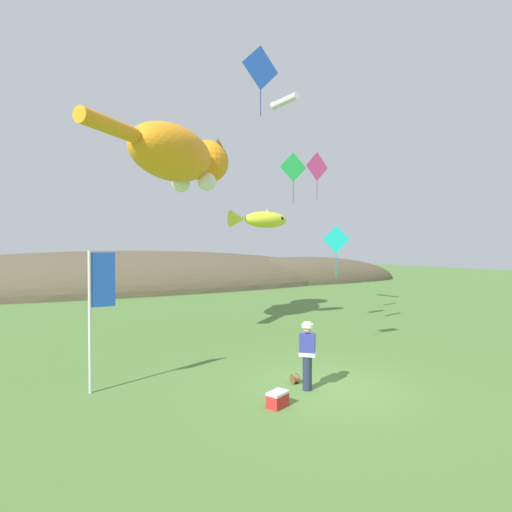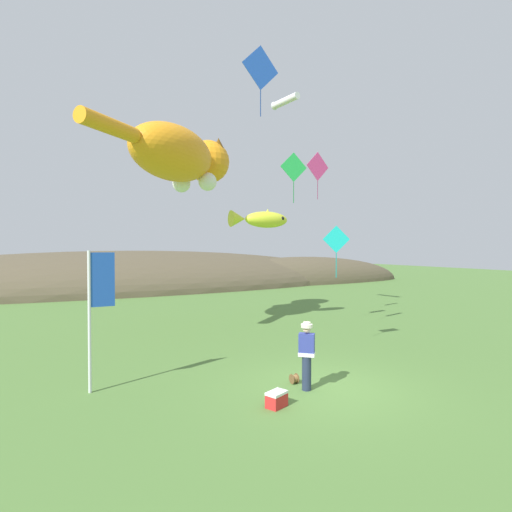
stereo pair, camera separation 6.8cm
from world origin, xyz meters
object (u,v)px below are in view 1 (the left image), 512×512
(kite_fish_windsock, at_px, (260,219))
(festival_attendant, at_px, (307,353))
(festival_banner_pole, at_px, (97,300))
(kite_diamond_pink, at_px, (317,167))
(kite_tube_streamer, at_px, (284,101))
(picnic_cooler, at_px, (278,399))
(kite_giant_cat, at_px, (181,157))
(kite_diamond_green, at_px, (293,168))
(kite_diamond_teal, at_px, (336,240))
(kite_diamond_blue, at_px, (261,68))
(kite_spool, at_px, (295,379))

(kite_fish_windsock, bearing_deg, festival_attendant, -110.60)
(festival_banner_pole, distance_m, kite_diamond_pink, 12.99)
(kite_tube_streamer, xyz_separation_m, kite_diamond_pink, (0.68, -1.97, -3.73))
(picnic_cooler, relative_size, kite_giant_cat, 0.08)
(festival_banner_pole, distance_m, kite_diamond_green, 10.16)
(festival_attendant, xyz_separation_m, kite_giant_cat, (-0.51, 9.29, 6.92))
(kite_tube_streamer, height_order, kite_diamond_teal, kite_tube_streamer)
(kite_tube_streamer, bearing_deg, kite_diamond_blue, -127.97)
(picnic_cooler, bearing_deg, festival_banner_pole, 140.37)
(kite_diamond_blue, distance_m, kite_diamond_teal, 6.52)
(festival_attendant, height_order, kite_giant_cat, kite_giant_cat)
(picnic_cooler, height_order, kite_diamond_blue, kite_diamond_blue)
(festival_attendant, relative_size, kite_diamond_green, 0.82)
(kite_spool, xyz_separation_m, kite_diamond_green, (3.41, 5.34, 7.00))
(festival_attendant, xyz_separation_m, kite_diamond_teal, (3.33, 2.96, 3.03))
(picnic_cooler, height_order, kite_tube_streamer, kite_tube_streamer)
(festival_banner_pole, relative_size, kite_tube_streamer, 1.87)
(festival_attendant, bearing_deg, kite_tube_streamer, 61.53)
(festival_attendant, height_order, kite_diamond_blue, kite_diamond_blue)
(kite_fish_windsock, distance_m, kite_diamond_pink, 3.83)
(kite_fish_windsock, bearing_deg, picnic_cooler, -115.91)
(kite_diamond_teal, relative_size, kite_diamond_pink, 0.82)
(kite_fish_windsock, xyz_separation_m, kite_diamond_blue, (-2.73, -5.15, 4.76))
(kite_giant_cat, distance_m, kite_diamond_green, 5.22)
(picnic_cooler, height_order, kite_diamond_pink, kite_diamond_pink)
(kite_diamond_teal, bearing_deg, picnic_cooler, -142.20)
(kite_diamond_pink, bearing_deg, festival_banner_pole, -154.35)
(kite_giant_cat, relative_size, kite_diamond_pink, 3.31)
(kite_fish_windsock, height_order, kite_diamond_pink, kite_diamond_pink)
(kite_spool, bearing_deg, kite_giant_cat, 93.24)
(festival_attendant, bearing_deg, kite_spool, 91.82)
(kite_tube_streamer, relative_size, kite_diamond_teal, 1.03)
(kite_spool, xyz_separation_m, kite_diamond_teal, (3.35, 2.39, 3.86))
(festival_banner_pole, bearing_deg, kite_diamond_green, 23.09)
(festival_attendant, relative_size, kite_diamond_teal, 0.94)
(kite_spool, distance_m, kite_diamond_green, 9.44)
(picnic_cooler, xyz_separation_m, kite_diamond_pink, (7.08, 8.12, 7.51))
(kite_fish_windsock, xyz_separation_m, kite_diamond_green, (0.09, -2.87, 2.03))
(picnic_cooler, distance_m, kite_tube_streamer, 16.40)
(picnic_cooler, xyz_separation_m, kite_giant_cat, (0.74, 9.89, 7.69))
(kite_tube_streamer, height_order, kite_diamond_green, kite_tube_streamer)
(kite_diamond_pink, bearing_deg, kite_diamond_blue, -143.46)
(kite_spool, relative_size, kite_diamond_pink, 0.11)
(kite_giant_cat, xyz_separation_m, kite_diamond_pink, (6.34, -1.77, -0.18))
(festival_banner_pole, xyz_separation_m, kite_diamond_blue, (5.43, 1.24, 7.49))
(kite_spool, xyz_separation_m, kite_diamond_pink, (5.84, 6.96, 7.55))
(kite_giant_cat, xyz_separation_m, kite_diamond_teal, (3.84, -6.33, -3.88))
(kite_spool, height_order, picnic_cooler, picnic_cooler)
(kite_diamond_green, distance_m, kite_diamond_pink, 2.97)
(kite_spool, xyz_separation_m, picnic_cooler, (-1.24, -1.16, 0.05))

